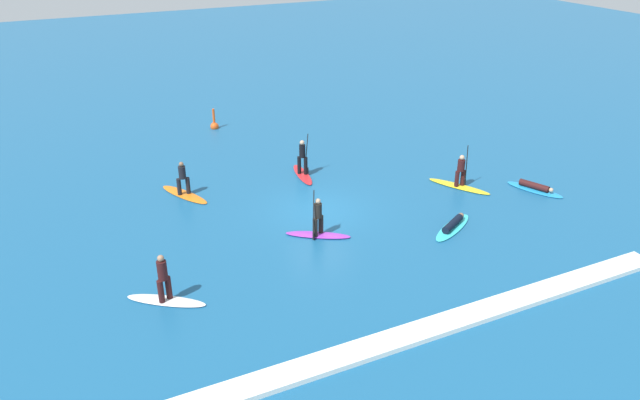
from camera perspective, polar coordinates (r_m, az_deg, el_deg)
ground_plane at (r=26.71m, az=0.00°, el=-0.97°), size 120.00×120.00×0.00m
surfer_on_teal_board at (r=25.77m, az=12.43°, el=-2.35°), size 2.85×2.01×0.40m
surfer_on_yellow_board at (r=29.49m, az=13.05°, el=1.96°), size 2.01×3.01×2.12m
surfer_on_red_board at (r=30.02m, az=-1.65°, el=3.19°), size 0.95×2.72×2.11m
surfer_on_purple_board at (r=24.43m, az=-0.20°, el=-2.54°), size 2.54×1.90×2.10m
surfer_on_orange_board at (r=28.62m, az=-12.73°, el=1.22°), size 1.91×3.05×1.67m
surfer_on_white_board at (r=21.15m, az=-14.43°, el=-8.12°), size 2.63×2.14×1.83m
surfer_on_blue_board at (r=30.29m, az=19.59°, el=1.09°), size 1.76×2.81×0.38m
marker_buoy at (r=37.34m, az=-9.92°, el=6.97°), size 0.50×0.50×1.35m
wave_crest at (r=20.05m, az=11.59°, el=-11.39°), size 18.41×0.90×0.18m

